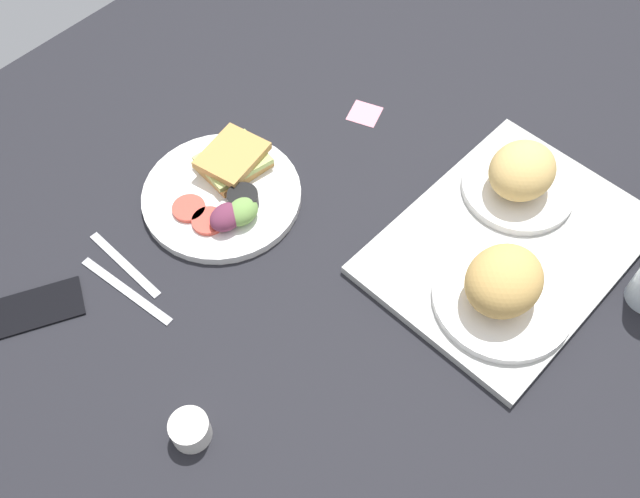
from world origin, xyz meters
The scene contains 10 objects.
ground_plane centered at (0.00, 0.00, -1.50)cm, with size 190.00×150.00×3.00cm, color black.
serving_tray centered at (-20.67, 24.20, 0.80)cm, with size 45.00×33.00×1.60cm, color #B2B2AD.
bread_plate_near centered at (-30.35, 19.08, 5.55)cm, with size 19.16×19.16×9.67cm.
bread_plate_far centered at (-10.33, 28.75, 5.58)cm, with size 21.63×21.63×10.09cm.
plate_with_salad centered at (2.69, -17.98, 1.76)cm, with size 27.33×27.33×5.40cm.
espresso_cup centered at (35.14, 8.56, 2.00)cm, with size 5.60×5.60×4.00cm, color silver.
fork centered at (23.36, -20.40, 0.25)cm, with size 17.00×1.40×0.50cm, color #B7B7BC.
knife centered at (26.36, -16.40, 0.25)cm, with size 19.00×1.40×0.50cm, color #B7B7BC.
cell_phone centered at (37.77, -24.42, 0.40)cm, with size 14.40×7.20×0.80cm, color black.
sticky_note centered at (-28.61, -12.84, 0.06)cm, with size 5.60×5.60×0.12cm, color pink.
Camera 1 is at (46.82, 42.76, 94.48)cm, focal length 38.66 mm.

